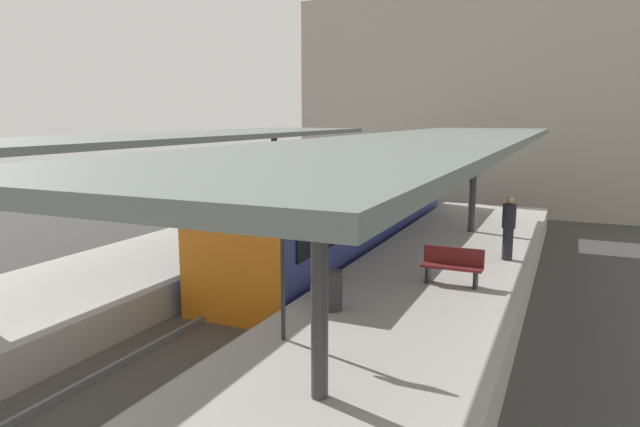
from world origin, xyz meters
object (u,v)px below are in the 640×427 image
(commuter_train, at_px, (351,210))
(platform_sign, at_px, (283,249))
(litter_bin, at_px, (332,290))
(platform_bench, at_px, (452,265))
(passenger_near_bench, at_px, (509,227))

(commuter_train, bearing_deg, platform_sign, -75.83)
(platform_sign, bearing_deg, litter_bin, 84.70)
(commuter_train, bearing_deg, platform_bench, -47.76)
(litter_bin, bearing_deg, passenger_near_bench, 63.70)
(platform_bench, xyz_separation_m, passenger_near_bench, (0.92, 2.91, 0.45))
(commuter_train, distance_m, litter_bin, 8.05)
(litter_bin, xyz_separation_m, passenger_near_bench, (2.81, 5.68, 0.51))
(commuter_train, relative_size, platform_sign, 6.82)
(commuter_train, distance_m, platform_sign, 9.75)
(commuter_train, bearing_deg, litter_bin, -71.60)
(platform_bench, xyz_separation_m, platform_sign, (-2.05, -4.54, 1.16))
(commuter_train, height_order, platform_bench, commuter_train)
(litter_bin, relative_size, passenger_near_bench, 0.46)
(passenger_near_bench, bearing_deg, litter_bin, -116.30)
(commuter_train, xyz_separation_m, passenger_near_bench, (5.35, -1.96, 0.19))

